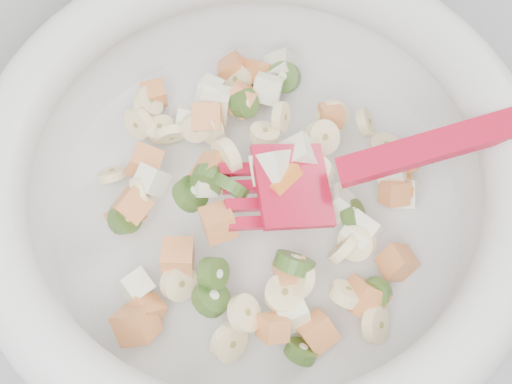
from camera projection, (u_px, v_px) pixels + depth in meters
mixing_bowl at (256, 184)px, 0.50m from camera, size 0.42×0.39×0.13m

